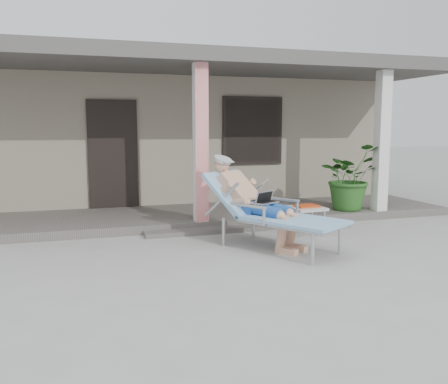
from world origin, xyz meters
name	(u,v)px	position (x,y,z in m)	size (l,w,h in m)	color
ground	(243,264)	(0.00, 0.00, 0.00)	(60.00, 60.00, 0.00)	#9E9E99
house	(158,129)	(0.00, 6.50, 1.67)	(10.40, 5.40, 3.30)	gray
porch_deck	(190,216)	(0.00, 3.00, 0.07)	(10.00, 2.00, 0.15)	#605B56
porch_overhang	(189,67)	(0.00, 2.95, 2.79)	(10.00, 2.30, 2.85)	silver
porch_step	(206,231)	(0.00, 1.85, 0.04)	(2.00, 0.30, 0.07)	#605B56
lounger	(262,187)	(0.56, 0.79, 0.86)	(1.77, 2.19, 1.40)	#B7B7BC
side_table	(307,209)	(1.57, 1.36, 0.40)	(0.55, 0.55, 0.47)	#B6B6B0
potted_palm	(349,177)	(3.00, 2.42, 0.78)	(1.14, 0.99, 1.26)	#26591E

